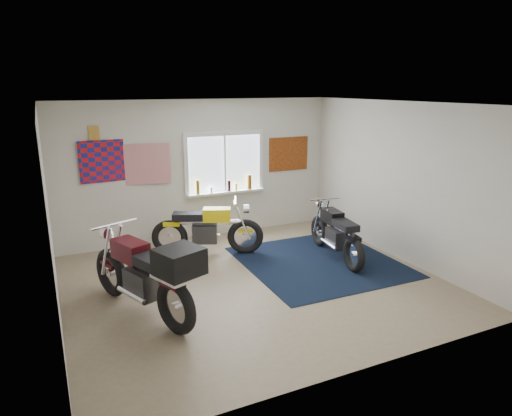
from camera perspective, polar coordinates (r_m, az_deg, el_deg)
name	(u,v)px	position (r m, az deg, el deg)	size (l,w,h in m)	color
ground	(254,283)	(7.12, -0.24, -9.35)	(5.50, 5.50, 0.00)	#9E896B
room_shell	(254,179)	(6.61, -0.26, 3.70)	(5.50, 5.50, 5.50)	white
navy_rug	(319,262)	(7.98, 7.89, -6.67)	(2.50, 2.60, 0.01)	black
window_assembly	(225,168)	(9.09, -3.94, 5.07)	(1.66, 0.17, 1.26)	white
oil_bottles	(230,185)	(9.12, -3.30, 2.93)	(1.18, 0.09, 0.30)	brown
flag_display	(94,133)	(8.44, -19.62, 8.82)	(1.60, 0.10, 1.17)	red
triumph_poster	(289,154)	(9.68, 4.10, 6.76)	(0.90, 0.03, 0.70)	#A54C14
yellow_triumph	(207,230)	(8.19, -6.14, -2.79)	(1.89, 0.92, 1.01)	black
black_chrome_bike	(336,235)	(8.09, 9.95, -3.29)	(0.58, 1.90, 0.97)	black
maroon_tourer	(147,275)	(6.08, -13.41, -8.14)	(1.16, 2.18, 1.14)	black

